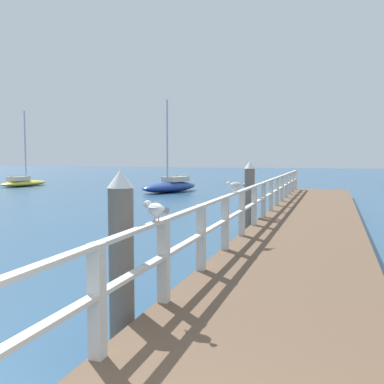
{
  "coord_description": "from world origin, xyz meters",
  "views": [
    {
      "loc": [
        0.62,
        -0.95,
        2.09
      ],
      "look_at": [
        -1.93,
        7.21,
        1.42
      ],
      "focal_mm": 42.9,
      "sensor_mm": 36.0,
      "label": 1
    }
  ],
  "objects_px": {
    "boat_1": "(23,182)",
    "boat_2": "(170,186)",
    "seagull_background": "(235,185)",
    "dock_piling_near": "(121,257)",
    "seagull_foreground": "(156,209)",
    "dock_piling_far": "(249,196)"
  },
  "relations": [
    {
      "from": "seagull_foreground",
      "to": "seagull_background",
      "type": "height_order",
      "value": "same"
    },
    {
      "from": "boat_1",
      "to": "boat_2",
      "type": "height_order",
      "value": "boat_2"
    },
    {
      "from": "seagull_foreground",
      "to": "boat_1",
      "type": "bearing_deg",
      "value": 76.99
    },
    {
      "from": "seagull_background",
      "to": "boat_1",
      "type": "relative_size",
      "value": 0.08
    },
    {
      "from": "dock_piling_near",
      "to": "seagull_background",
      "type": "relative_size",
      "value": 4.99
    },
    {
      "from": "seagull_foreground",
      "to": "dock_piling_near",
      "type": "bearing_deg",
      "value": 141.51
    },
    {
      "from": "seagull_foreground",
      "to": "seagull_background",
      "type": "bearing_deg",
      "value": 36.75
    },
    {
      "from": "dock_piling_near",
      "to": "boat_1",
      "type": "height_order",
      "value": "boat_1"
    },
    {
      "from": "dock_piling_far",
      "to": "boat_1",
      "type": "bearing_deg",
      "value": 142.16
    },
    {
      "from": "boat_1",
      "to": "boat_2",
      "type": "relative_size",
      "value": 0.98
    },
    {
      "from": "dock_piling_near",
      "to": "boat_1",
      "type": "relative_size",
      "value": 0.38
    },
    {
      "from": "seagull_background",
      "to": "boat_2",
      "type": "distance_m",
      "value": 17.75
    },
    {
      "from": "dock_piling_near",
      "to": "dock_piling_far",
      "type": "distance_m",
      "value": 7.97
    },
    {
      "from": "dock_piling_far",
      "to": "seagull_foreground",
      "type": "xyz_separation_m",
      "value": [
        0.37,
        -7.87,
        0.53
      ]
    },
    {
      "from": "boat_1",
      "to": "dock_piling_far",
      "type": "bearing_deg",
      "value": -32.52
    },
    {
      "from": "seagull_foreground",
      "to": "boat_2",
      "type": "height_order",
      "value": "boat_2"
    },
    {
      "from": "dock_piling_far",
      "to": "seagull_foreground",
      "type": "relative_size",
      "value": 4.76
    },
    {
      "from": "dock_piling_near",
      "to": "dock_piling_far",
      "type": "height_order",
      "value": "same"
    },
    {
      "from": "seagull_foreground",
      "to": "boat_2",
      "type": "xyz_separation_m",
      "value": [
        -7.24,
        20.36,
        -1.16
      ]
    },
    {
      "from": "boat_2",
      "to": "dock_piling_far",
      "type": "bearing_deg",
      "value": 137.11
    },
    {
      "from": "seagull_background",
      "to": "dock_piling_near",
      "type": "bearing_deg",
      "value": 125.89
    },
    {
      "from": "dock_piling_near",
      "to": "boat_2",
      "type": "bearing_deg",
      "value": 108.56
    }
  ]
}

